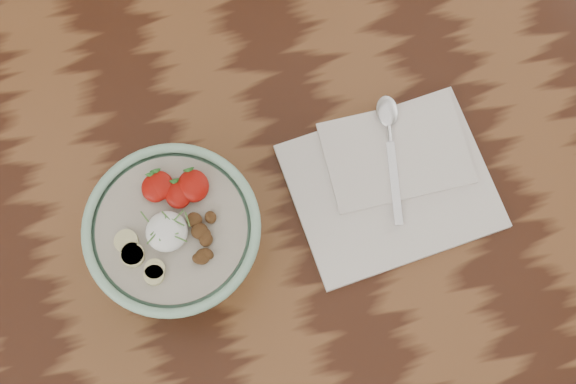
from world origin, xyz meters
The scene contains 4 objects.
table centered at (0.00, 0.00, 65.70)cm, with size 160.00×90.00×75.00cm.
breakfast_bowl centered at (1.94, 1.85, 82.09)cm, with size 21.00×21.00×13.62cm.
napkin centered at (30.82, 2.84, 75.66)cm, with size 26.71×22.01×1.58cm.
spoon centered at (32.39, 9.26, 76.97)cm, with size 5.97×17.97×0.94cm.
Camera 1 is at (8.86, -22.60, 177.27)cm, focal length 50.00 mm.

